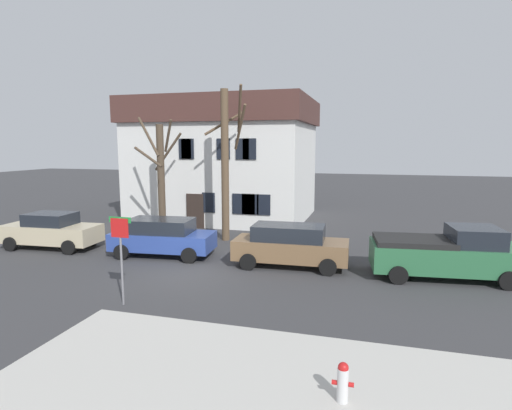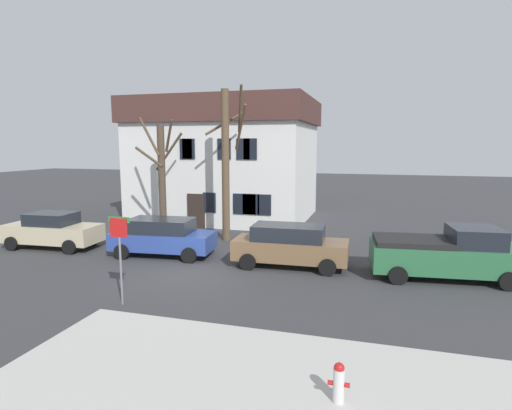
# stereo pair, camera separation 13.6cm
# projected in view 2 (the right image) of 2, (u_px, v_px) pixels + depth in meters

# --- Properties ---
(ground_plane) EXTENTS (120.00, 120.00, 0.00)m
(ground_plane) POSITION_uv_depth(u_px,v_px,m) (186.00, 274.00, 16.32)
(ground_plane) COLOR #38383A
(sidewalk_slab) EXTENTS (11.77, 6.19, 0.12)m
(sidewalk_slab) POSITION_uv_depth(u_px,v_px,m) (261.00, 405.00, 8.03)
(sidewalk_slab) COLOR #B7B5AD
(sidewalk_slab) RESTS_ON ground_plane
(building_main) EXTENTS (11.80, 9.03, 8.05)m
(building_main) POSITION_uv_depth(u_px,v_px,m) (227.00, 159.00, 28.84)
(building_main) COLOR white
(building_main) RESTS_ON ground_plane
(tree_bare_near) EXTENTS (2.12, 2.16, 6.52)m
(tree_bare_near) POSITION_uv_depth(u_px,v_px,m) (162.00, 175.00, 22.97)
(tree_bare_near) COLOR #4C3D2D
(tree_bare_near) RESTS_ON ground_plane
(tree_bare_mid) EXTENTS (2.69, 1.96, 8.01)m
(tree_bare_mid) POSITION_uv_depth(u_px,v_px,m) (227.00, 161.00, 21.69)
(tree_bare_mid) COLOR brown
(tree_bare_mid) RESTS_ON ground_plane
(car_beige_sedan) EXTENTS (4.75, 2.27, 1.75)m
(car_beige_sedan) POSITION_uv_depth(u_px,v_px,m) (53.00, 230.00, 20.41)
(car_beige_sedan) COLOR #C6B793
(car_beige_sedan) RESTS_ON ground_plane
(car_blue_wagon) EXTENTS (4.75, 2.43, 1.71)m
(car_blue_wagon) POSITION_uv_depth(u_px,v_px,m) (163.00, 236.00, 18.97)
(car_blue_wagon) COLOR #2D4799
(car_blue_wagon) RESTS_ON ground_plane
(car_brown_wagon) EXTENTS (4.76, 2.12, 1.76)m
(car_brown_wagon) POSITION_uv_depth(u_px,v_px,m) (290.00, 245.00, 17.24)
(car_brown_wagon) COLOR brown
(car_brown_wagon) RESTS_ON ground_plane
(pickup_truck_green) EXTENTS (5.61, 2.73, 2.01)m
(pickup_truck_green) POSITION_uv_depth(u_px,v_px,m) (447.00, 254.00, 15.68)
(pickup_truck_green) COLOR #2D6B42
(pickup_truck_green) RESTS_ON ground_plane
(fire_hydrant) EXTENTS (0.42, 0.22, 0.80)m
(fire_hydrant) POSITION_uv_depth(u_px,v_px,m) (339.00, 382.00, 7.97)
(fire_hydrant) COLOR silver
(fire_hydrant) RESTS_ON sidewalk_slab
(street_sign_pole) EXTENTS (0.76, 0.07, 2.83)m
(street_sign_pole) POSITION_uv_depth(u_px,v_px,m) (120.00, 244.00, 12.98)
(street_sign_pole) COLOR slate
(street_sign_pole) RESTS_ON ground_plane
(bicycle_leaning) EXTENTS (1.68, 0.58, 1.03)m
(bicycle_leaning) POSITION_uv_depth(u_px,v_px,m) (155.00, 227.00, 23.94)
(bicycle_leaning) COLOR black
(bicycle_leaning) RESTS_ON ground_plane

